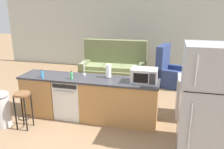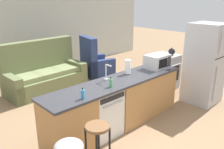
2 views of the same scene
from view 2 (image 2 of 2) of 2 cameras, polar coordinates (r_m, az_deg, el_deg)
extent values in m
plane|color=#896B4C|center=(4.51, -0.12, -12.74)|extent=(24.00, 24.00, 0.00)
cube|color=beige|center=(7.67, -20.83, 9.45)|extent=(10.00, 0.06, 2.60)
cube|color=#B77F47|center=(3.80, -10.52, -11.95)|extent=(0.75, 0.62, 0.86)
cube|color=#B77F47|center=(4.86, 6.98, -4.81)|extent=(1.55, 0.62, 0.86)
cube|color=#333338|center=(4.22, 1.35, -1.72)|extent=(2.94, 0.66, 0.04)
cube|color=#49331C|center=(4.58, 1.27, -11.64)|extent=(2.86, 0.56, 0.08)
cube|color=white|center=(4.16, -2.66, -9.00)|extent=(0.58, 0.58, 0.84)
cube|color=black|center=(3.80, 0.21, -5.67)|extent=(0.52, 0.01, 0.08)
cylinder|color=#B2B2B7|center=(3.84, 0.36, -7.09)|extent=(0.44, 0.02, 0.02)
cube|color=#A8AAB2|center=(6.32, 11.98, 0.40)|extent=(0.76, 0.64, 0.85)
cube|color=black|center=(6.14, 14.50, 0.09)|extent=(0.53, 0.01, 0.43)
cylinder|color=silver|center=(6.06, 14.86, 2.10)|extent=(0.61, 0.03, 0.03)
cube|color=#B7B7BC|center=(6.20, 12.25, 4.36)|extent=(0.76, 0.64, 0.05)
torus|color=black|center=(5.99, 12.34, 4.05)|extent=(0.16, 0.16, 0.01)
torus|color=black|center=(6.27, 14.12, 4.55)|extent=(0.16, 0.16, 0.01)
torus|color=black|center=(6.13, 10.37, 4.50)|extent=(0.16, 0.16, 0.01)
torus|color=black|center=(6.40, 12.19, 4.97)|extent=(0.16, 0.16, 0.01)
cube|color=#A8AAB2|center=(5.68, 21.42, 2.43)|extent=(0.72, 0.70, 1.79)
cylinder|color=#B2B2B7|center=(5.24, 24.82, 7.02)|extent=(0.02, 0.02, 0.48)
cylinder|color=#B2B2B7|center=(5.46, 23.58, -2.20)|extent=(0.02, 0.02, 0.78)
cube|color=black|center=(5.49, 24.99, 3.80)|extent=(0.68, 0.01, 0.01)
cube|color=#B7B7BC|center=(5.03, 10.79, 3.16)|extent=(0.50, 0.36, 0.28)
cube|color=black|center=(4.89, 12.22, 2.64)|extent=(0.27, 0.01, 0.18)
cube|color=#2D2D33|center=(5.06, 13.60, 3.08)|extent=(0.11, 0.01, 0.21)
cylinder|color=silver|center=(4.23, -1.45, -1.20)|extent=(0.07, 0.07, 0.03)
cylinder|color=silver|center=(4.18, -1.46, 0.67)|extent=(0.02, 0.02, 0.26)
cylinder|color=silver|center=(4.09, -0.82, 2.19)|extent=(0.02, 0.14, 0.02)
cylinder|color=#4C4C51|center=(4.58, 3.78, 0.21)|extent=(0.14, 0.14, 0.01)
cylinder|color=white|center=(4.54, 3.81, 1.91)|extent=(0.11, 0.11, 0.27)
cylinder|color=#4CB266|center=(3.90, -0.28, -2.03)|extent=(0.06, 0.06, 0.14)
cylinder|color=black|center=(3.87, -0.28, -0.81)|extent=(0.02, 0.02, 0.04)
cylinder|color=#338CCC|center=(3.48, -7.05, -4.77)|extent=(0.06, 0.06, 0.14)
cylinder|color=black|center=(3.45, -7.11, -3.42)|extent=(0.02, 0.02, 0.04)
sphere|color=black|center=(6.24, 14.16, 5.35)|extent=(0.17, 0.17, 0.17)
sphere|color=black|center=(6.22, 14.23, 6.20)|extent=(0.03, 0.03, 0.03)
cone|color=black|center=(6.31, 14.58, 5.60)|extent=(0.08, 0.04, 0.06)
cylinder|color=brown|center=(3.14, -3.55, -12.48)|extent=(0.32, 0.32, 0.04)
cylinder|color=black|center=(3.47, -3.20, -16.39)|extent=(0.03, 0.03, 0.70)
ellipsoid|color=#B7B7BC|center=(2.91, -10.39, -16.78)|extent=(0.35, 0.35, 0.14)
cube|color=#667047|center=(6.34, -15.44, -1.88)|extent=(2.03, 0.96, 0.42)
cube|color=#667047|center=(6.49, -17.24, 2.37)|extent=(2.01, 0.30, 1.27)
cube|color=#667047|center=(5.95, -22.99, -3.03)|extent=(0.23, 0.91, 0.62)
cube|color=#667047|center=(6.77, -8.97, 0.75)|extent=(0.23, 0.91, 0.62)
cube|color=#7D8959|center=(5.98, -19.94, -0.82)|extent=(0.58, 0.65, 0.12)
cube|color=#7D8959|center=(6.21, -15.42, 0.34)|extent=(0.58, 0.65, 0.12)
cube|color=#7D8959|center=(6.49, -11.25, 1.42)|extent=(0.58, 0.65, 0.12)
cube|color=navy|center=(7.35, -3.45, 1.48)|extent=(0.98, 1.02, 0.40)
cube|color=navy|center=(7.13, -5.68, 4.21)|extent=(0.40, 0.87, 1.20)
cube|color=navy|center=(7.04, -2.22, 1.35)|extent=(0.81, 0.35, 0.55)
cube|color=navy|center=(7.63, -4.61, 2.67)|extent=(0.81, 0.35, 0.55)
camera|label=1|loc=(4.71, 67.64, 8.12)|focal=38.00mm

